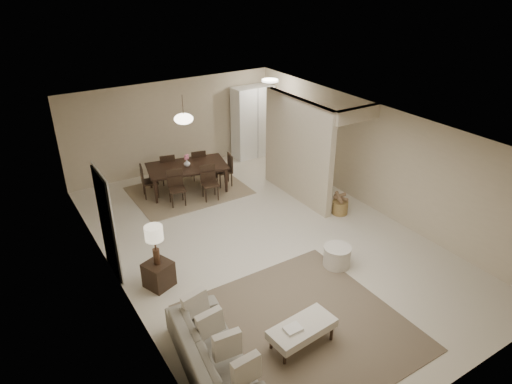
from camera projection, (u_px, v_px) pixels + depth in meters
floor at (262, 240)px, 9.66m from camera, size 9.00×9.00×0.00m
ceiling at (263, 127)px, 8.53m from camera, size 9.00×9.00×0.00m
back_wall at (173, 126)px, 12.49m from camera, size 6.00×0.00×6.00m
left_wall at (113, 229)px, 7.66m from camera, size 0.00×9.00×9.00m
right_wall at (372, 157)px, 10.52m from camera, size 0.00×9.00×9.00m
partition at (297, 150)px, 10.89m from camera, size 0.15×2.50×2.50m
doorway at (107, 225)px, 8.24m from camera, size 0.04×0.90×2.04m
pantry_cabinet at (253, 122)px, 13.43m from camera, size 1.20×0.55×2.10m
flush_light at (270, 80)px, 12.05m from camera, size 0.44×0.44×0.05m
living_rug at (300, 327)px, 7.35m from camera, size 3.20×3.20×0.01m
sofa at (213, 353)px, 6.47m from camera, size 2.21×1.10×0.62m
ottoman_bench at (302, 329)px, 6.89m from camera, size 1.10×0.58×0.38m
side_table at (159, 274)px, 8.20m from camera, size 0.57×0.57×0.49m
table_lamp at (154, 237)px, 7.84m from camera, size 0.32×0.32×0.76m
round_pouf at (337, 257)px, 8.76m from camera, size 0.53×0.53×0.41m
wicker_basket at (340, 207)px, 10.61m from camera, size 0.41×0.41×0.31m
dining_rug at (189, 190)px, 11.73m from camera, size 2.80×2.10×0.01m
dining_table at (188, 179)px, 11.58m from camera, size 2.15×1.48×0.69m
dining_chairs at (188, 176)px, 11.54m from camera, size 2.32×1.87×0.85m
vase at (187, 163)px, 11.38m from camera, size 0.18×0.18×0.17m
yellow_mat at (302, 181)px, 12.24m from camera, size 0.83×0.52×0.01m
pendant_light at (184, 119)px, 10.87m from camera, size 0.46×0.46×0.71m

